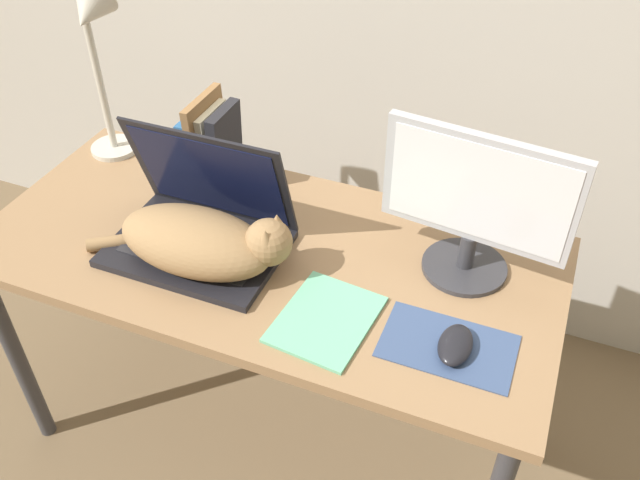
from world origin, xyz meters
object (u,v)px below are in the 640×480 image
(external_monitor, at_px, (476,204))
(computer_mouse, at_px, (455,345))
(laptop, at_px, (201,226))
(notepad, at_px, (326,319))
(book_row, at_px, (211,146))
(desk_lamp, at_px, (94,44))
(cat, at_px, (203,241))

(external_monitor, relative_size, computer_mouse, 3.64)
(laptop, xyz_separation_m, notepad, (0.36, -0.12, -0.05))
(book_row, distance_m, desk_lamp, 0.37)
(laptop, height_order, notepad, laptop)
(external_monitor, xyz_separation_m, computer_mouse, (0.04, -0.25, -0.17))
(laptop, relative_size, desk_lamp, 0.80)
(external_monitor, distance_m, computer_mouse, 0.30)
(external_monitor, distance_m, notepad, 0.40)
(computer_mouse, xyz_separation_m, desk_lamp, (-1.03, 0.34, 0.32))
(computer_mouse, height_order, book_row, book_row)
(laptop, relative_size, book_row, 1.63)
(laptop, height_order, desk_lamp, desk_lamp)
(notepad, bearing_deg, book_row, 141.75)
(desk_lamp, bearing_deg, external_monitor, -5.46)
(computer_mouse, relative_size, desk_lamp, 0.23)
(cat, bearing_deg, notepad, -10.57)
(computer_mouse, bearing_deg, laptop, 170.65)
(laptop, relative_size, notepad, 1.59)
(book_row, distance_m, notepad, 0.60)
(external_monitor, height_order, computer_mouse, external_monitor)
(desk_lamp, xyz_separation_m, notepad, (0.76, -0.36, -0.33))
(laptop, xyz_separation_m, computer_mouse, (0.63, -0.10, -0.04))
(laptop, bearing_deg, cat, -55.58)
(external_monitor, relative_size, book_row, 1.70)
(external_monitor, bearing_deg, laptop, -166.42)
(book_row, bearing_deg, cat, -64.71)
(laptop, bearing_deg, desk_lamp, 149.22)
(cat, relative_size, book_row, 2.02)
(computer_mouse, relative_size, book_row, 0.47)
(computer_mouse, bearing_deg, desk_lamp, 161.63)
(computer_mouse, bearing_deg, cat, 176.08)
(external_monitor, relative_size, desk_lamp, 0.84)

